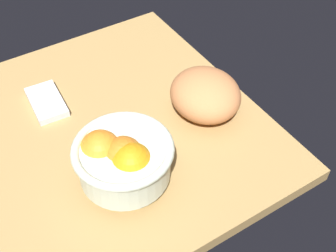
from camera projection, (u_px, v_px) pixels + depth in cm
name	position (u px, v px, depth cm)	size (l,w,h in cm)	color
ground_plane	(109.00, 131.00, 96.63)	(68.76, 63.29, 3.00)	#A5814A
fruit_bowl	(122.00, 159.00, 80.62)	(18.71, 18.71, 11.28)	silver
bread_loaf	(205.00, 94.00, 95.56)	(16.41, 15.04, 9.44)	#C77B49
napkin_folded	(47.00, 102.00, 99.65)	(12.13, 6.74, 1.59)	silver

